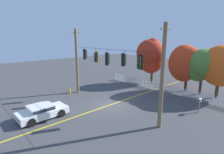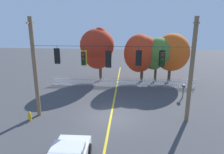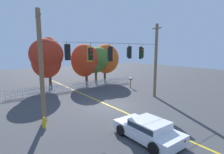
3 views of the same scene
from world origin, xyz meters
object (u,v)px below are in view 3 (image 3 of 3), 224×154
at_px(traffic_signal_southbound_primary, 142,53).
at_px(autumn_oak_far_east, 97,60).
at_px(autumn_maple_mid, 85,60).
at_px(fire_hydrant, 44,123).
at_px(traffic_signal_eastbound_side, 67,52).
at_px(traffic_signal_northbound_primary, 129,52).
at_px(traffic_signal_westbound_side, 90,54).
at_px(parked_car, 148,129).
at_px(roadside_mailbox, 131,80).
at_px(traffic_signal_northbound_secondary, 110,54).
at_px(autumn_maple_near_fence, 47,58).
at_px(autumn_maple_far_west, 105,59).

relative_size(traffic_signal_southbound_primary, autumn_oak_far_east, 0.27).
xyz_separation_m(autumn_maple_mid, fire_hydrant, (-8.82, -11.05, -3.27)).
height_order(traffic_signal_eastbound_side, traffic_signal_southbound_primary, same).
height_order(traffic_signal_southbound_primary, autumn_maple_mid, autumn_maple_mid).
distance_m(traffic_signal_northbound_primary, traffic_signal_southbound_primary, 1.67).
relative_size(traffic_signal_westbound_side, traffic_signal_southbound_primary, 1.03).
xyz_separation_m(traffic_signal_eastbound_side, autumn_oak_far_east, (8.61, 10.08, -1.27)).
height_order(traffic_signal_northbound_primary, parked_car, traffic_signal_northbound_primary).
xyz_separation_m(traffic_signal_northbound_primary, roadside_mailbox, (4.70, 4.92, -3.69)).
bearing_deg(autumn_oak_far_east, fire_hydrant, -134.12).
bearing_deg(traffic_signal_northbound_secondary, roadside_mailbox, 35.61).
height_order(traffic_signal_northbound_primary, autumn_maple_mid, autumn_maple_mid).
bearing_deg(traffic_signal_westbound_side, autumn_oak_far_east, 56.41).
relative_size(traffic_signal_northbound_secondary, autumn_maple_mid, 0.26).
height_order(parked_car, fire_hydrant, parked_car).
bearing_deg(fire_hydrant, traffic_signal_northbound_primary, 7.10).
height_order(traffic_signal_northbound_primary, traffic_signal_southbound_primary, same).
height_order(autumn_maple_near_fence, autumn_maple_mid, autumn_maple_near_fence).
xyz_separation_m(autumn_maple_near_fence, autumn_maple_far_west, (8.86, 0.38, -0.46)).
height_order(autumn_maple_mid, autumn_oak_far_east, autumn_maple_mid).
bearing_deg(autumn_maple_mid, autumn_oak_far_east, 0.94).
bearing_deg(traffic_signal_eastbound_side, roadside_mailbox, 24.79).
distance_m(traffic_signal_eastbound_side, roadside_mailbox, 12.31).
bearing_deg(autumn_oak_far_east, traffic_signal_westbound_side, -123.59).
height_order(traffic_signal_northbound_secondary, autumn_maple_near_fence, autumn_maple_near_fence).
height_order(traffic_signal_southbound_primary, autumn_oak_far_east, traffic_signal_southbound_primary).
bearing_deg(traffic_signal_northbound_secondary, fire_hydrant, -170.36).
bearing_deg(fire_hydrant, parked_car, -48.80).
relative_size(autumn_maple_near_fence, parked_car, 1.65).
xyz_separation_m(traffic_signal_northbound_secondary, autumn_oak_far_east, (4.83, 10.08, -1.09)).
height_order(traffic_signal_westbound_side, autumn_maple_mid, autumn_maple_mid).
bearing_deg(roadside_mailbox, traffic_signal_southbound_primary, -121.76).
distance_m(parked_car, fire_hydrant, 6.58).
distance_m(autumn_maple_near_fence, autumn_maple_far_west, 8.88).
relative_size(autumn_maple_far_west, parked_car, 1.48).
xyz_separation_m(autumn_maple_near_fence, roadside_mailbox, (9.16, -5.30, -2.97)).
bearing_deg(autumn_maple_near_fence, autumn_maple_far_west, 2.46).
bearing_deg(autumn_maple_mid, traffic_signal_northbound_secondary, -106.12).
bearing_deg(traffic_signal_westbound_side, traffic_signal_eastbound_side, -179.44).
height_order(traffic_signal_westbound_side, autumn_oak_far_east, traffic_signal_westbound_side).
bearing_deg(autumn_oak_far_east, parked_car, -111.80).
relative_size(traffic_signal_northbound_secondary, roadside_mailbox, 1.14).
height_order(traffic_signal_southbound_primary, autumn_maple_far_west, autumn_maple_far_west).
bearing_deg(parked_car, autumn_maple_far_west, 63.78).
bearing_deg(parked_car, traffic_signal_westbound_side, 92.56).
bearing_deg(traffic_signal_southbound_primary, autumn_maple_mid, 95.30).
height_order(traffic_signal_northbound_primary, autumn_oak_far_east, traffic_signal_northbound_primary).
relative_size(traffic_signal_westbound_side, autumn_oak_far_east, 0.27).
bearing_deg(autumn_maple_mid, parked_car, -105.65).
distance_m(autumn_maple_near_fence, roadside_mailbox, 10.99).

